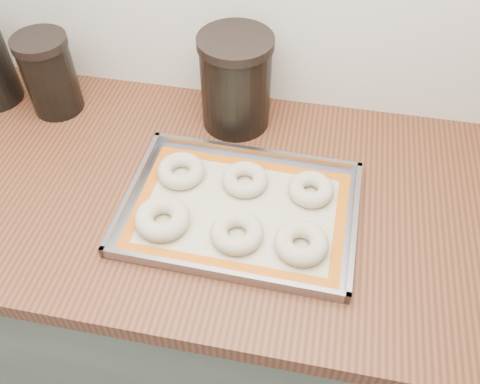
% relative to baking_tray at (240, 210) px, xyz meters
% --- Properties ---
extents(cabinet, '(3.00, 0.65, 0.86)m').
position_rel_baking_tray_xyz_m(cabinet, '(-0.25, 0.05, -0.48)').
color(cabinet, slate).
rests_on(cabinet, floor).
extents(countertop, '(3.06, 0.68, 0.04)m').
position_rel_baking_tray_xyz_m(countertop, '(-0.25, 0.05, -0.03)').
color(countertop, brown).
rests_on(countertop, cabinet).
extents(baking_tray, '(0.47, 0.34, 0.03)m').
position_rel_baking_tray_xyz_m(baking_tray, '(0.00, 0.00, 0.00)').
color(baking_tray, gray).
rests_on(baking_tray, countertop).
extents(baking_mat, '(0.43, 0.30, 0.00)m').
position_rel_baking_tray_xyz_m(baking_mat, '(0.00, 0.00, -0.00)').
color(baking_mat, '#C6B793').
rests_on(baking_mat, baking_tray).
extents(bagel_front_left, '(0.12, 0.12, 0.04)m').
position_rel_baking_tray_xyz_m(bagel_front_left, '(-0.14, -0.06, 0.02)').
color(bagel_front_left, '#BEB293').
rests_on(bagel_front_left, baking_mat).
extents(bagel_front_mid, '(0.13, 0.13, 0.03)m').
position_rel_baking_tray_xyz_m(bagel_front_mid, '(0.01, -0.07, 0.01)').
color(bagel_front_mid, '#BEB293').
rests_on(bagel_front_mid, baking_mat).
extents(bagel_front_right, '(0.13, 0.13, 0.04)m').
position_rel_baking_tray_xyz_m(bagel_front_right, '(0.13, -0.07, 0.02)').
color(bagel_front_right, '#BEB293').
rests_on(bagel_front_right, baking_mat).
extents(bagel_back_left, '(0.11, 0.11, 0.03)m').
position_rel_baking_tray_xyz_m(bagel_back_left, '(-0.14, 0.07, 0.01)').
color(bagel_back_left, '#BEB293').
rests_on(bagel_back_left, baking_mat).
extents(bagel_back_mid, '(0.11, 0.11, 0.03)m').
position_rel_baking_tray_xyz_m(bagel_back_mid, '(-0.00, 0.07, 0.01)').
color(bagel_back_mid, '#BEB293').
rests_on(bagel_back_mid, baking_mat).
extents(bagel_back_right, '(0.10, 0.10, 0.03)m').
position_rel_baking_tray_xyz_m(bagel_back_right, '(0.13, 0.07, 0.01)').
color(bagel_back_right, '#BEB293').
rests_on(bagel_back_right, baking_mat).
extents(canister_mid, '(0.12, 0.12, 0.19)m').
position_rel_baking_tray_xyz_m(canister_mid, '(-0.50, 0.24, 0.09)').
color(canister_mid, black).
rests_on(canister_mid, countertop).
extents(canister_right, '(0.16, 0.16, 0.22)m').
position_rel_baking_tray_xyz_m(canister_right, '(-0.06, 0.27, 0.10)').
color(canister_right, black).
rests_on(canister_right, countertop).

